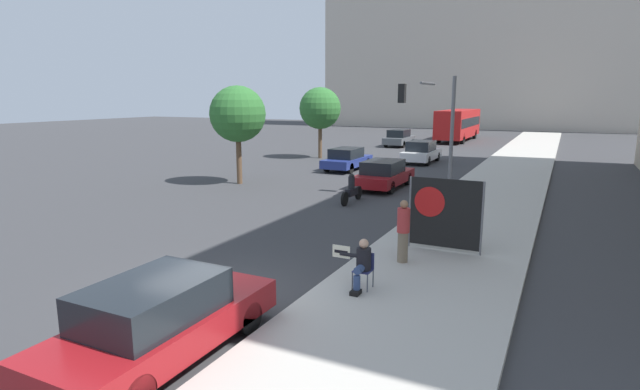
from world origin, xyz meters
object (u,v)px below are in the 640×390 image
(car_on_road_far_lane, at_px, (399,138))
(street_tree_near_curb, at_px, (238,114))
(city_bus_on_road, at_px, (458,123))
(jogger_on_sidewalk, at_px, (403,231))
(protest_banner, at_px, (444,213))
(street_tree_midblock, at_px, (320,108))
(motorcycle_on_road, at_px, (352,190))
(car_on_road_midblock, at_px, (347,159))
(car_on_road_nearest, at_px, (384,174))
(car_on_road_distant, at_px, (421,152))
(traffic_light_pole, at_px, (432,117))
(seated_protester, at_px, (361,263))
(parked_car_curbside, at_px, (160,320))

(car_on_road_far_lane, distance_m, street_tree_near_curb, 23.62)
(car_on_road_far_lane, bearing_deg, city_bus_on_road, 65.61)
(jogger_on_sidewalk, height_order, protest_banner, protest_banner)
(jogger_on_sidewalk, height_order, street_tree_midblock, street_tree_midblock)
(city_bus_on_road, height_order, motorcycle_on_road, city_bus_on_road)
(protest_banner, height_order, car_on_road_midblock, protest_banner)
(car_on_road_nearest, xyz_separation_m, car_on_road_distant, (-0.90, 10.53, 0.05))
(protest_banner, xyz_separation_m, city_bus_on_road, (-7.28, 39.16, 0.58))
(car_on_road_nearest, bearing_deg, traffic_light_pole, -30.68)
(traffic_light_pole, xyz_separation_m, car_on_road_midblock, (-6.88, 6.65, -2.98))
(protest_banner, distance_m, car_on_road_distant, 21.02)
(seated_protester, distance_m, street_tree_near_curb, 16.29)
(car_on_road_far_lane, bearing_deg, street_tree_midblock, -102.51)
(jogger_on_sidewalk, distance_m, parked_car_curbside, 6.93)
(car_on_road_far_lane, height_order, street_tree_midblock, street_tree_midblock)
(street_tree_near_curb, bearing_deg, motorcycle_on_road, -14.32)
(city_bus_on_road, bearing_deg, motorcycle_on_road, -86.49)
(jogger_on_sidewalk, distance_m, car_on_road_distant, 22.28)
(seated_protester, xyz_separation_m, car_on_road_distant, (-5.01, 23.93, -0.02))
(car_on_road_midblock, relative_size, car_on_road_far_lane, 0.97)
(traffic_light_pole, height_order, street_tree_midblock, traffic_light_pole)
(parked_car_curbside, relative_size, car_on_road_nearest, 1.01)
(car_on_road_nearest, relative_size, street_tree_midblock, 0.87)
(seated_protester, height_order, car_on_road_far_lane, car_on_road_far_lane)
(car_on_road_distant, distance_m, city_bus_on_road, 19.10)
(parked_car_curbside, relative_size, street_tree_near_curb, 0.90)
(jogger_on_sidewalk, bearing_deg, car_on_road_midblock, -64.92)
(car_on_road_midblock, bearing_deg, car_on_road_far_lane, 96.03)
(seated_protester, xyz_separation_m, protest_banner, (1.03, 3.80, 0.48))
(seated_protester, xyz_separation_m, traffic_light_pole, (-1.40, 11.79, 2.89))
(car_on_road_distant, bearing_deg, street_tree_near_curb, -116.77)
(protest_banner, bearing_deg, car_on_road_far_lane, 109.64)
(seated_protester, relative_size, city_bus_on_road, 0.11)
(car_on_road_nearest, relative_size, motorcycle_on_road, 2.11)
(protest_banner, distance_m, street_tree_near_curb, 14.69)
(jogger_on_sidewalk, xyz_separation_m, car_on_road_nearest, (-4.40, 11.11, -0.31))
(traffic_light_pole, xyz_separation_m, parked_car_curbside, (-0.68, -16.01, -2.94))
(jogger_on_sidewalk, height_order, city_bus_on_road, city_bus_on_road)
(seated_protester, height_order, car_on_road_nearest, car_on_road_nearest)
(car_on_road_distant, relative_size, street_tree_midblock, 0.84)
(car_on_road_distant, distance_m, street_tree_midblock, 8.10)
(car_on_road_midblock, distance_m, street_tree_midblock, 7.08)
(car_on_road_midblock, height_order, street_tree_midblock, street_tree_midblock)
(parked_car_curbside, height_order, street_tree_midblock, street_tree_midblock)
(seated_protester, bearing_deg, street_tree_near_curb, 130.04)
(protest_banner, relative_size, city_bus_on_road, 0.19)
(seated_protester, distance_m, car_on_road_far_lane, 36.10)
(car_on_road_midblock, distance_m, street_tree_near_curb, 8.33)
(protest_banner, xyz_separation_m, traffic_light_pole, (-2.43, 7.99, 2.41))
(traffic_light_pole, height_order, car_on_road_midblock, traffic_light_pole)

